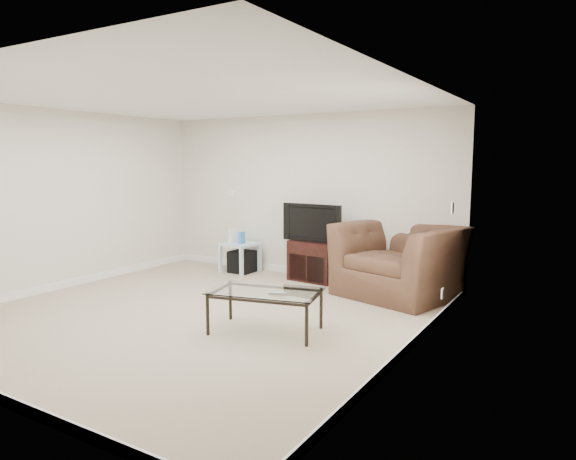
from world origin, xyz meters
The scene contains 18 objects.
floor centered at (0.00, 0.00, 0.00)m, with size 5.00×5.00×0.00m, color tan.
ceiling centered at (0.00, 0.00, 2.50)m, with size 5.00×5.00×0.00m, color white.
wall_back centered at (0.00, 2.50, 1.25)m, with size 5.00×0.02×2.50m, color silver.
wall_left centered at (-2.50, 0.00, 1.25)m, with size 0.02×5.00×2.50m, color silver.
wall_right centered at (2.50, 0.00, 1.25)m, with size 0.02×5.00×2.50m, color silver.
plate_back centered at (-1.40, 2.49, 1.25)m, with size 0.12×0.02×0.12m, color white.
plate_right_switch centered at (2.49, 1.60, 1.25)m, with size 0.02×0.09×0.13m, color white.
plate_right_outlet centered at (2.49, 1.30, 0.30)m, with size 0.02×0.08×0.12m, color white.
tv_stand centered at (0.34, 2.27, 0.30)m, with size 0.73×0.50×0.61m, color black, non-canonical shape.
dvd_player centered at (0.34, 2.23, 0.50)m, with size 0.44×0.30×0.06m, color black.
television centered at (0.34, 2.24, 0.89)m, with size 0.91×0.18×0.56m, color black.
side_table centered at (-0.98, 2.14, 0.24)m, with size 0.50×0.50×0.48m, color silver, non-canonical shape.
subwoofer centered at (-0.95, 2.16, 0.17)m, with size 0.36×0.36×0.36m, color black.
game_console centered at (-1.10, 2.13, 0.59)m, with size 0.05×0.16×0.22m, color white.
game_case centered at (-0.92, 2.11, 0.57)m, with size 0.05×0.14×0.19m, color #337FCC.
recliner centered at (1.72, 2.05, 0.64)m, with size 1.47×0.95×1.28m, color brown.
coffee_table centered at (1.01, -0.10, 0.22)m, with size 1.14×0.64×0.45m, color black, non-canonical shape.
remote centered at (1.21, -0.18, 0.46)m, with size 0.18×0.05×0.02m, color #B2B2B7.
Camera 1 is at (3.92, -4.45, 1.78)m, focal length 32.00 mm.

